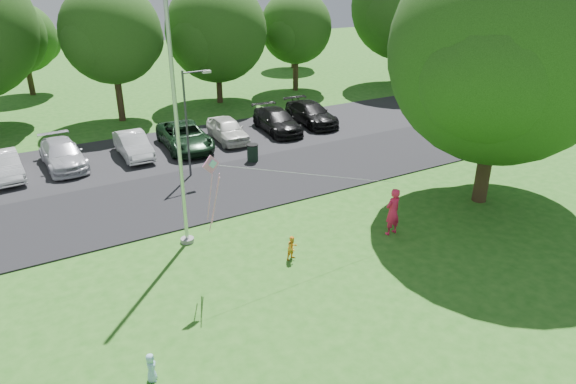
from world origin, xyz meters
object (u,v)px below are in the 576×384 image
woman (393,212)px  kite (218,178)px  flagpole (178,136)px  big_tree (503,57)px  street_lamp (190,114)px  child_blue (151,367)px  child_yellow (292,248)px  trash_can (253,153)px

woman → kite: size_ratio=0.26×
flagpole → big_tree: (12.41, -3.00, 2.08)m
big_tree → woman: big_tree is taller
street_lamp → big_tree: big_tree is taller
kite → child_blue: bearing=-147.8°
big_tree → child_yellow: 11.21m
child_blue → trash_can: bearing=-13.1°
trash_can → kite: kite is taller
woman → child_yellow: bearing=-9.7°
flagpole → big_tree: big_tree is taller
big_tree → child_blue: size_ratio=13.67×
woman → kite: 7.41m
trash_can → kite: size_ratio=0.13×
big_tree → woman: (-5.32, -0.34, -5.30)m
flagpole → big_tree: bearing=-13.6°
woman → child_blue: woman is taller
big_tree → child_yellow: size_ratio=12.25×
big_tree → kite: 12.49m
big_tree → woman: size_ratio=5.79×
flagpole → trash_can: bearing=47.2°
street_lamp → kite: size_ratio=0.70×
trash_can → street_lamp: bearing=-175.4°
child_yellow → kite: kite is taller
street_lamp → kite: (-2.42, -9.16, 0.53)m
flagpole → big_tree: size_ratio=0.91×
child_yellow → kite: bearing=166.9°
big_tree → child_yellow: (-9.59, -0.03, -5.80)m
flagpole → big_tree: 12.93m
street_lamp → woman: bearing=-69.0°
street_lamp → child_blue: street_lamp is taller
big_tree → child_yellow: bearing=-179.8°
woman → child_yellow: (-4.27, 0.31, -0.50)m
flagpole → child_yellow: 5.56m
flagpole → child_blue: (-3.19, -6.28, -3.76)m
trash_can → big_tree: (6.45, -9.44, 5.76)m
trash_can → woman: woman is taller
flagpole → kite: (0.19, -2.99, -0.52)m
big_tree → woman: bearing=-176.3°
trash_can → child_blue: 15.67m
child_yellow → kite: size_ratio=0.12×
child_blue → child_yellow: bearing=-38.9°
big_tree → child_blue: big_tree is taller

